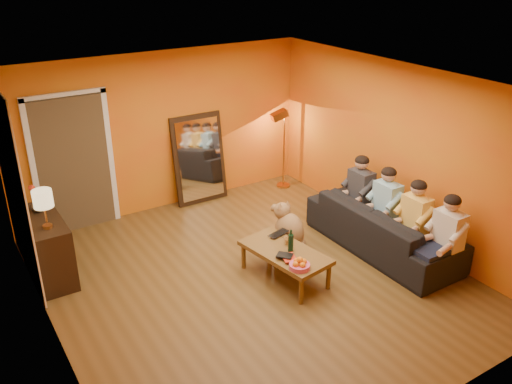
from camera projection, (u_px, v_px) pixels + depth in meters
room_shell at (238, 180)px, 6.95m from camera, size 5.00×5.50×2.60m
white_accent at (13, 185)px, 6.80m from camera, size 0.02×1.90×2.58m
doorway_recess at (71, 163)px, 8.22m from camera, size 1.06×0.30×2.10m
door_jamb_left at (34, 173)px, 7.85m from camera, size 0.08×0.06×2.20m
door_jamb_right at (110, 158)px, 8.41m from camera, size 0.08×0.06×2.20m
door_header at (63, 95)px, 7.69m from camera, size 1.22×0.06×0.08m
mirror_frame at (199, 159)px, 9.18m from camera, size 0.92×0.27×1.51m
mirror_glass at (200, 159)px, 9.15m from camera, size 0.78×0.21×1.35m
sideboard at (48, 247)px, 7.13m from camera, size 0.44×1.18×0.85m
table_lamp at (45, 209)px, 6.62m from camera, size 0.24×0.24×0.51m
sofa at (383, 228)px, 7.79m from camera, size 2.39×0.93×0.70m
coffee_table at (285, 264)px, 7.15m from camera, size 0.80×1.30×0.42m
floor_lamp at (284, 150)px, 9.72m from camera, size 0.35×0.30×1.44m
dog at (290, 227)px, 7.76m from camera, size 0.53×0.70×0.74m
person_far_left at (448, 238)px, 6.98m from camera, size 0.70×0.44×1.22m
person_mid_left at (415, 221)px, 7.40m from camera, size 0.70×0.44×1.22m
person_mid_right at (386, 207)px, 7.83m from camera, size 0.70×0.44×1.22m
person_far_right at (360, 193)px, 8.25m from camera, size 0.70×0.44×1.22m
fruit_bowl at (300, 263)px, 6.64m from camera, size 0.26×0.26×0.16m
wine_bottle at (291, 241)px, 6.99m from camera, size 0.07×0.07×0.31m
tumbler at (287, 241)px, 7.20m from camera, size 0.11×0.11×0.09m
laptop at (281, 235)px, 7.42m from camera, size 0.37×0.28×0.03m
book_lower at (283, 260)px, 6.82m from camera, size 0.23×0.26×0.02m
book_mid at (283, 259)px, 6.82m from camera, size 0.23×0.27×0.02m
book_upper at (283, 258)px, 6.80m from camera, size 0.24×0.24×0.02m
vase at (37, 205)px, 7.11m from camera, size 0.19×0.19×0.20m
flowers at (34, 189)px, 7.02m from camera, size 0.17×0.17×0.39m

